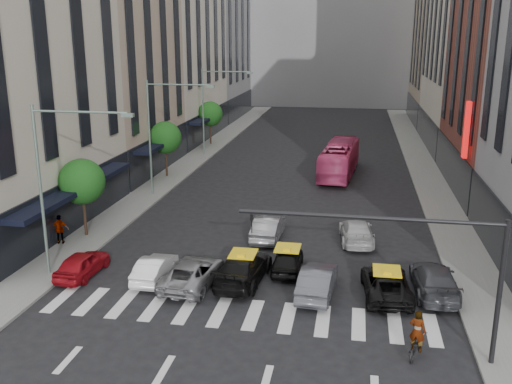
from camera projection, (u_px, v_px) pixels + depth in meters
The scene contains 29 objects.
ground at pixel (234, 330), 24.99m from camera, with size 160.00×160.00×0.00m, color black.
sidewalk_left at pixel (183, 167), 55.38m from camera, with size 3.00×96.00×0.15m, color slate.
sidewalk_right at pixel (428, 177), 51.52m from camera, with size 3.00×96.00×0.15m, color slate.
building_left_b at pixel (113, 40), 51.22m from camera, with size 8.00×16.00×24.00m, color tan.
building_left_d at pixel (213, 17), 85.54m from camera, with size 8.00×18.00×30.00m, color gray.
building_right_d at pixel (448, 24), 80.11m from camera, with size 8.00×18.00×28.00m, color tan.
building_far at pixel (334, 2), 100.88m from camera, with size 30.00×10.00×36.00m, color gray.
tree_near at pixel (82, 182), 35.49m from camera, with size 2.88×2.88×4.95m.
tree_mid at pixel (165, 138), 50.68m from camera, with size 2.88×2.88×4.95m.
tree_far at pixel (210, 114), 65.86m from camera, with size 2.88×2.88×4.95m.
streetlamp_near at pixel (56, 169), 28.90m from camera, with size 5.38×0.25×9.00m.
streetlamp_mid at pixel (161, 123), 44.09m from camera, with size 5.38×0.25×9.00m.
streetlamp_far at pixel (212, 100), 59.27m from camera, with size 5.38×0.25×9.00m.
traffic_signal at pixel (425, 254), 21.56m from camera, with size 10.10×0.20×6.00m.
liberty_sign at pixel (467, 130), 40.27m from camera, with size 0.30×0.70×4.00m.
car_red at pixel (82, 264), 30.43m from camera, with size 1.60×3.98×1.36m, color maroon.
car_white_front at pixel (155, 268), 29.95m from camera, with size 1.37×3.91×1.29m, color white.
car_silver at pixel (193, 272), 29.29m from camera, with size 2.30×4.99×1.39m, color gray.
taxi_left at pixel (243, 268), 29.67m from camera, with size 2.16×5.32×1.54m, color black.
taxi_center at pixel (288, 260), 31.03m from camera, with size 1.55×3.86×1.32m, color black.
car_grey_mid at pixel (317, 281), 28.19m from camera, with size 1.56×4.49×1.48m, color #494A52.
taxi_right at pixel (386, 284), 28.04m from camera, with size 2.21×4.79×1.33m, color black.
car_grey_curb at pixel (435, 280), 28.31m from camera, with size 2.05×5.04×1.46m, color #3F4147.
car_row2_left at pixel (268, 227), 35.96m from camera, with size 1.59×4.55×1.50m, color #96969B.
car_row2_right at pixel (356, 231), 35.42m from camera, with size 1.95×4.80×1.39m, color silver.
bus at pixel (339, 159), 51.99m from camera, with size 2.54×10.85×3.02m, color #D43E74.
motorcycle at pixel (416, 346), 22.82m from camera, with size 0.61×1.74×0.92m, color black.
rider at pixel (419, 316), 22.46m from camera, with size 0.64×0.42×1.76m, color gray.
pedestrian_far at pixel (60, 229), 34.68m from camera, with size 1.06×0.44×1.80m, color gray.
Camera 1 is at (4.87, -21.97, 12.49)m, focal length 40.00 mm.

